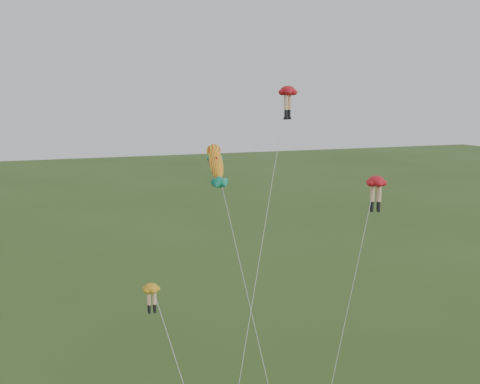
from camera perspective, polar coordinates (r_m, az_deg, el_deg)
name	(u,v)px	position (r m, az deg, el deg)	size (l,w,h in m)	color
legs_kite_red_high	(287,98)	(38.93, 5.03, 9.94)	(9.85, 13.11, 19.58)	red
legs_kite_red_mid	(375,189)	(32.33, 14.19, 0.29)	(5.88, 3.95, 14.22)	red
legs_kite_yellow	(155,301)	(27.21, -9.05, -11.43)	(2.77, 5.49, 9.68)	gold
fish_kite	(216,163)	(31.17, -2.56, 3.07)	(2.26, 8.90, 16.28)	yellow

